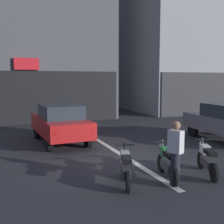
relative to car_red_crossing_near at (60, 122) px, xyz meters
The scene contains 9 objects.
ground_plane 3.89m from the car_red_crossing_near, 64.25° to the right, with size 120.00×120.00×0.00m, color #2B2B30.
lane_centre_line 3.19m from the car_red_crossing_near, 57.62° to the left, with size 0.20×18.00×0.01m, color silver.
building_mid_block 11.99m from the car_red_crossing_near, 90.03° to the left, with size 10.35×9.45×13.56m.
car_red_crossing_near is the anchor object (origin of this frame).
car_white_down_street 8.61m from the car_red_crossing_near, 72.14° to the left, with size 2.21×4.27×1.64m.
motorcycle_silver_row_leftmost 5.44m from the car_red_crossing_near, 83.64° to the right, with size 0.68×1.60×0.98m.
motorcycle_green_row_left_mid 5.77m from the car_red_crossing_near, 71.63° to the right, with size 0.61×1.63×0.98m.
motorcycle_white_row_centre 6.39m from the car_red_crossing_near, 61.69° to the right, with size 0.74×1.57×0.98m.
person_by_motorcycles 6.21m from the car_red_crossing_near, 73.92° to the right, with size 0.34×0.42×1.67m.
Camera 1 is at (-4.01, -8.47, 2.72)m, focal length 45.46 mm.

